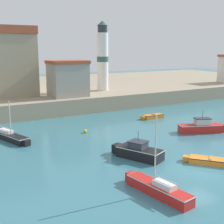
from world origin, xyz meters
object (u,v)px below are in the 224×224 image
object	(u,v)px
lighthouse	(103,57)
dinghy_orange_1	(153,116)
sailboat_black_2	(9,136)
motorboat_black_5	(138,152)
mooring_buoy	(85,131)
sailboat_red_6	(158,188)
dinghy_orange_4	(209,161)
harbor_shed_mid_row	(68,78)
motorboat_red_0	(201,127)

from	to	relation	value
lighthouse	dinghy_orange_1	bearing A→B (deg)	-89.33
sailboat_black_2	motorboat_black_5	xyz separation A→B (m)	(8.76, -11.69, 0.19)
lighthouse	mooring_buoy	bearing A→B (deg)	-124.39
sailboat_black_2	lighthouse	world-z (taller)	lighthouse
sailboat_red_6	dinghy_orange_1	bearing A→B (deg)	53.49
sailboat_black_2	sailboat_red_6	bearing A→B (deg)	-72.39
sailboat_black_2	dinghy_orange_4	size ratio (longest dim) A/B	1.80
dinghy_orange_1	harbor_shed_mid_row	distance (m)	14.46
dinghy_orange_1	lighthouse	xyz separation A→B (m)	(-0.17, 14.35, 7.83)
dinghy_orange_4	mooring_buoy	distance (m)	15.12
harbor_shed_mid_row	motorboat_black_5	bearing A→B (deg)	-96.99
dinghy_orange_1	motorboat_black_5	world-z (taller)	motorboat_black_5
motorboat_black_5	lighthouse	bearing A→B (deg)	67.85
motorboat_red_0	sailboat_red_6	world-z (taller)	sailboat_red_6
motorboat_red_0	motorboat_black_5	size ratio (longest dim) A/B	1.13
mooring_buoy	harbor_shed_mid_row	xyz separation A→B (m)	(3.32, 13.10, 4.91)
motorboat_black_5	harbor_shed_mid_row	distance (m)	23.81
mooring_buoy	dinghy_orange_1	bearing A→B (deg)	10.78
dinghy_orange_1	dinghy_orange_4	world-z (taller)	dinghy_orange_1
motorboat_red_0	harbor_shed_mid_row	world-z (taller)	harbor_shed_mid_row
motorboat_red_0	lighthouse	xyz separation A→B (m)	(-0.61, 23.13, 7.50)
dinghy_orange_1	mooring_buoy	xyz separation A→B (m)	(-11.49, -2.19, -0.08)
sailboat_red_6	harbor_shed_mid_row	xyz separation A→B (m)	(5.81, 29.79, 4.66)
dinghy_orange_4	sailboat_red_6	distance (m)	7.78
lighthouse	harbor_shed_mid_row	bearing A→B (deg)	-156.74
sailboat_red_6	mooring_buoy	world-z (taller)	sailboat_red_6
dinghy_orange_4	sailboat_black_2	bearing A→B (deg)	129.71
motorboat_black_5	dinghy_orange_4	bearing A→B (deg)	-43.45
lighthouse	harbor_shed_mid_row	world-z (taller)	lighthouse
dinghy_orange_4	harbor_shed_mid_row	distance (m)	27.88
dinghy_orange_4	mooring_buoy	size ratio (longest dim) A/B	8.40
sailboat_red_6	lighthouse	distance (m)	36.79
sailboat_black_2	motorboat_black_5	world-z (taller)	sailboat_black_2
dinghy_orange_4	motorboat_black_5	distance (m)	6.12
dinghy_orange_1	dinghy_orange_4	distance (m)	17.75
motorboat_black_5	lighthouse	size ratio (longest dim) A/B	0.41
motorboat_black_5	sailboat_red_6	distance (m)	7.22
mooring_buoy	sailboat_red_6	bearing A→B (deg)	-98.46
motorboat_red_0	sailboat_red_6	distance (m)	17.60
motorboat_red_0	dinghy_orange_1	distance (m)	8.79
sailboat_red_6	harbor_shed_mid_row	size ratio (longest dim) A/B	1.01
sailboat_red_6	mooring_buoy	xyz separation A→B (m)	(2.48, 16.69, -0.25)
dinghy_orange_1	harbor_shed_mid_row	size ratio (longest dim) A/B	0.61
motorboat_black_5	sailboat_red_6	bearing A→B (deg)	-114.20
sailboat_black_2	dinghy_orange_4	distance (m)	20.66
dinghy_orange_4	mooring_buoy	bearing A→B (deg)	108.97
dinghy_orange_1	lighthouse	distance (m)	16.35
dinghy_orange_4	sailboat_red_6	size ratio (longest dim) A/B	0.64
dinghy_orange_1	dinghy_orange_4	xyz separation A→B (m)	(-6.58, -16.49, -0.02)
motorboat_red_0	mooring_buoy	world-z (taller)	motorboat_red_0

